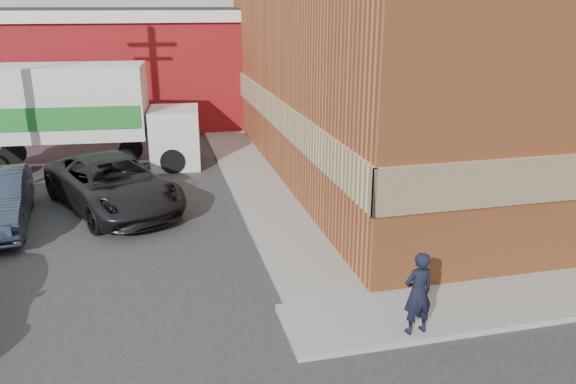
{
  "coord_description": "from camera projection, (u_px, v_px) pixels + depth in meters",
  "views": [
    {
      "loc": [
        -2.57,
        -9.59,
        5.76
      ],
      "look_at": [
        0.32,
        2.31,
        1.65
      ],
      "focal_mm": 35.0,
      "sensor_mm": 36.0,
      "label": 1
    }
  ],
  "objects": [
    {
      "name": "man",
      "position": [
        418.0,
        293.0,
        9.92
      ],
      "size": [
        0.62,
        0.45,
        1.57
      ],
      "primitive_type": "imported",
      "rotation": [
        0.0,
        0.0,
        3.27
      ],
      "color": "black",
      "rests_on": "sidewalk_south"
    },
    {
      "name": "sidewalk_west",
      "position": [
        251.0,
        175.0,
        19.64
      ],
      "size": [
        1.8,
        18.0,
        0.12
      ],
      "primitive_type": "cube",
      "color": "gray",
      "rests_on": "ground"
    },
    {
      "name": "warehouse",
      "position": [
        77.0,
        67.0,
        27.42
      ],
      "size": [
        16.3,
        8.3,
        5.6
      ],
      "color": "maroon",
      "rests_on": "ground"
    },
    {
      "name": "box_truck",
      "position": [
        83.0,
        110.0,
        19.96
      ],
      "size": [
        7.79,
        2.92,
        3.76
      ],
      "rotation": [
        0.0,
        0.0,
        -0.09
      ],
      "color": "silver",
      "rests_on": "ground"
    },
    {
      "name": "suv_a",
      "position": [
        113.0,
        184.0,
        16.39
      ],
      "size": [
        4.63,
        6.11,
        1.54
      ],
      "primitive_type": "imported",
      "rotation": [
        0.0,
        0.0,
        0.43
      ],
      "color": "black",
      "rests_on": "ground"
    },
    {
      "name": "ground",
      "position": [
        300.0,
        307.0,
        11.24
      ],
      "size": [
        90.0,
        90.0,
        0.0
      ],
      "primitive_type": "plane",
      "color": "#28282B",
      "rests_on": "ground"
    },
    {
      "name": "brick_building",
      "position": [
        467.0,
        36.0,
        19.94
      ],
      "size": [
        14.25,
        18.25,
        9.36
      ],
      "color": "#AC562C",
      "rests_on": "ground"
    }
  ]
}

